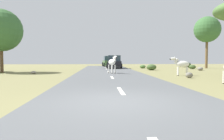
# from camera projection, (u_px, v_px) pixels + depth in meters

# --- Properties ---
(ground_plane) EXTENTS (90.00, 90.00, 0.00)m
(ground_plane) POSITION_uv_depth(u_px,v_px,m) (117.00, 103.00, 6.40)
(ground_plane) COLOR olive
(road) EXTENTS (6.00, 64.00, 0.05)m
(road) POSITION_uv_depth(u_px,v_px,m) (127.00, 102.00, 6.42)
(road) COLOR #56595B
(road) RESTS_ON ground_plane
(lane_markings) EXTENTS (0.16, 56.00, 0.01)m
(lane_markings) POSITION_uv_depth(u_px,v_px,m) (132.00, 108.00, 5.42)
(lane_markings) COLOR silver
(lane_markings) RESTS_ON road
(zebra_0) EXTENTS (0.87, 1.62, 1.61)m
(zebra_0) POSITION_uv_depth(u_px,v_px,m) (112.00, 62.00, 18.46)
(zebra_0) COLOR silver
(zebra_0) RESTS_ON road
(zebra_1) EXTENTS (1.60, 0.57, 1.51)m
(zebra_1) POSITION_uv_depth(u_px,v_px,m) (181.00, 64.00, 16.48)
(zebra_1) COLOR silver
(zebra_1) RESTS_ON ground_plane
(car_0) EXTENTS (2.28, 4.46, 1.74)m
(car_0) POSITION_uv_depth(u_px,v_px,m) (109.00, 62.00, 35.27)
(car_0) COLOR #476B38
(car_0) RESTS_ON road
(car_1) EXTENTS (2.23, 4.44, 1.74)m
(car_1) POSITION_uv_depth(u_px,v_px,m) (114.00, 62.00, 28.51)
(car_1) COLOR black
(car_1) RESTS_ON road
(tree_1) EXTENTS (3.57, 3.57, 7.19)m
(tree_1) POSITION_uv_depth(u_px,v_px,m) (207.00, 30.00, 29.05)
(tree_1) COLOR brown
(tree_1) RESTS_ON ground_plane
(tree_3) EXTENTS (4.01, 4.01, 6.05)m
(tree_3) POSITION_uv_depth(u_px,v_px,m) (1.00, 30.00, 19.89)
(tree_3) COLOR brown
(tree_3) RESTS_ON ground_plane
(bush_0) EXTENTS (0.90, 0.81, 0.54)m
(bush_0) POSITION_uv_depth(u_px,v_px,m) (192.00, 67.00, 27.29)
(bush_0) COLOR #425B2D
(bush_0) RESTS_ON ground_plane
(bush_1) EXTENTS (1.34, 1.21, 0.80)m
(bush_1) POSITION_uv_depth(u_px,v_px,m) (186.00, 65.00, 32.79)
(bush_1) COLOR #4C7038
(bush_1) RESTS_ON ground_plane
(bush_2) EXTENTS (0.81, 0.73, 0.49)m
(bush_2) POSITION_uv_depth(u_px,v_px,m) (143.00, 67.00, 29.05)
(bush_2) COLOR #4C7038
(bush_2) RESTS_ON ground_plane
(bush_4) EXTENTS (1.16, 1.04, 0.69)m
(bush_4) POSITION_uv_depth(u_px,v_px,m) (151.00, 67.00, 24.53)
(bush_4) COLOR #425B2D
(bush_4) RESTS_ON ground_plane
(rock_0) EXTENTS (0.50, 0.37, 0.40)m
(rock_0) POSITION_uv_depth(u_px,v_px,m) (189.00, 75.00, 14.54)
(rock_0) COLOR gray
(rock_0) RESTS_ON ground_plane
(rock_1) EXTENTS (0.48, 0.35, 0.25)m
(rock_1) POSITION_uv_depth(u_px,v_px,m) (34.00, 72.00, 18.47)
(rock_1) COLOR gray
(rock_1) RESTS_ON ground_plane
(rock_2) EXTENTS (0.62, 0.66, 0.41)m
(rock_2) POSITION_uv_depth(u_px,v_px,m) (200.00, 69.00, 23.78)
(rock_2) COLOR gray
(rock_2) RESTS_ON ground_plane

